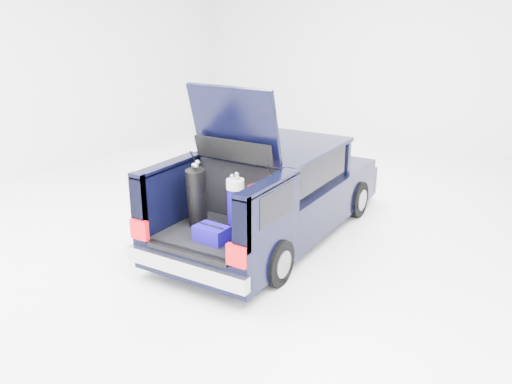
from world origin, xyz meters
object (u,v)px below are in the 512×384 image
Objects in this scene: black_golf_bag at (197,198)px; blue_duffel at (212,234)px; car at (276,193)px; red_suitcase at (264,209)px; blue_golf_bag at (236,204)px.

black_golf_bag is 0.61m from blue_duffel.
car is 10.54× the size of blue_duffel.
red_suitcase is at bearing 61.25° from blue_duffel.
red_suitcase is 1.47× the size of blue_duffel.
red_suitcase is 0.91m from black_golf_bag.
blue_golf_bag reaches higher than red_suitcase.
blue_golf_bag is at bearing 3.41° from black_golf_bag.
blue_golf_bag is at bearing 88.07° from blue_duffel.
car reaches higher than blue_golf_bag.
red_suitcase is 0.82× the size of blue_golf_bag.
blue_duffel is (0.44, -0.29, -0.31)m from black_golf_bag.
black_golf_bag is 1.16× the size of blue_golf_bag.
blue_duffel is at bearing -110.57° from red_suitcase.
black_golf_bag reaches higher than red_suitcase.
car is 1.64m from black_golf_bag.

